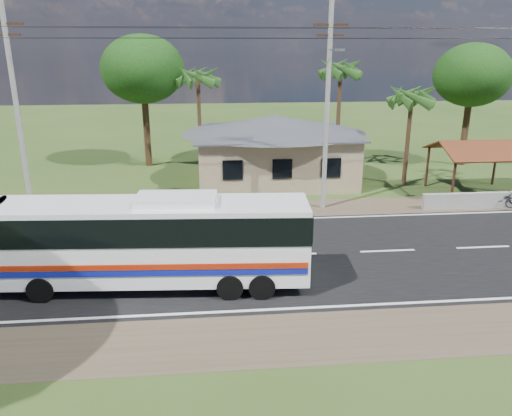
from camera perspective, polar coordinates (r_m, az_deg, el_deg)
The scene contains 13 objects.
ground at distance 22.16m, azimuth 3.74°, elevation -5.38°, with size 120.00×120.00×0.00m, color #2D4719.
road at distance 22.16m, azimuth 3.74°, elevation -5.36°, with size 120.00×16.00×0.03m.
house at distance 33.90m, azimuth 2.06°, elevation 7.63°, with size 12.40×10.00×5.00m.
waiting_shed at distance 33.45m, azimuth 24.09°, elevation 6.07°, with size 5.20×4.48×3.35m.
concrete_barrier at distance 31.04m, azimuth 24.47°, elevation 0.82°, with size 7.00×0.30×0.90m, color #9E9E99.
utility_poles at distance 27.37m, azimuth 7.47°, elevation 11.58°, with size 32.80×2.22×11.00m.
palm_near at distance 33.74m, azimuth 17.39°, elevation 12.05°, with size 2.80×2.80×6.70m.
palm_mid at distance 36.79m, azimuth 9.66°, elevation 15.32°, with size 2.80×2.80×8.20m.
palm_far at distance 36.11m, azimuth -6.66°, elevation 14.63°, with size 2.80×2.80×7.70m.
tree_behind_house at distance 38.37m, azimuth -12.83°, elevation 15.18°, with size 6.00×6.00×9.61m.
tree_behind_shed at distance 40.96m, azimuth 23.49°, elevation 13.72°, with size 5.60×5.60×9.02m.
coach_bus at distance 18.99m, azimuth -11.80°, elevation -3.11°, with size 11.84×3.24×3.63m.
motorcycle at distance 31.45m, azimuth 26.12°, elevation 0.89°, with size 0.66×1.89×0.99m, color black.
Camera 1 is at (-3.34, -20.04, 8.85)m, focal length 35.00 mm.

